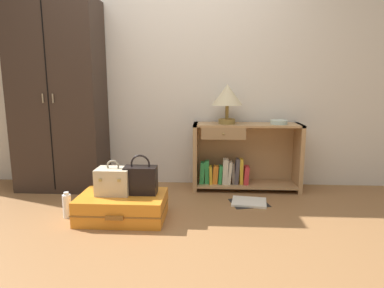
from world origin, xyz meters
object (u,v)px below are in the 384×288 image
at_px(table_lamp, 227,97).
at_px(handbag, 141,179).
at_px(wardrobe, 59,97).
at_px(bottle, 67,206).
at_px(bookshelf, 241,158).
at_px(open_book_on_floor, 249,202).
at_px(suitcase_large, 122,207).
at_px(bowl, 279,122).
at_px(train_case, 114,181).

xyz_separation_m(table_lamp, handbag, (-0.74, -0.79, -0.65)).
distance_m(wardrobe, bottle, 1.23).
xyz_separation_m(bookshelf, handbag, (-0.90, -0.82, -0.01)).
bearing_deg(wardrobe, bottle, -64.83).
relative_size(bookshelf, open_book_on_floor, 2.85).
bearing_deg(suitcase_large, handbag, 15.84).
distance_m(suitcase_large, bottle, 0.47).
xyz_separation_m(table_lamp, bowl, (0.53, 0.01, -0.26)).
height_order(handbag, open_book_on_floor, handbag).
bearing_deg(wardrobe, suitcase_large, -43.30).
xyz_separation_m(train_case, bottle, (-0.40, -0.03, -0.21)).
relative_size(bowl, suitcase_large, 0.25).
distance_m(table_lamp, open_book_on_floor, 1.07).
distance_m(table_lamp, train_case, 1.42).
height_order(wardrobe, suitcase_large, wardrobe).
xyz_separation_m(suitcase_large, open_book_on_floor, (1.09, 0.42, -0.10)).
distance_m(table_lamp, handbag, 1.26).
relative_size(wardrobe, suitcase_large, 2.72).
distance_m(bottle, open_book_on_floor, 1.62).
xyz_separation_m(bookshelf, suitcase_large, (-1.05, -0.86, -0.23)).
bearing_deg(train_case, table_lamp, 39.83).
bearing_deg(wardrobe, table_lamp, 1.07).
height_order(bookshelf, bowl, bowl).
bearing_deg(bowl, open_book_on_floor, -127.88).
bearing_deg(bowl, suitcase_large, -149.30).
xyz_separation_m(bookshelf, table_lamp, (-0.16, -0.04, 0.64)).
distance_m(bookshelf, bowl, 0.53).
relative_size(wardrobe, bottle, 8.77).
distance_m(wardrobe, bookshelf, 2.00).
bearing_deg(table_lamp, bookshelf, 12.59).
xyz_separation_m(suitcase_large, handbag, (0.15, 0.04, 0.22)).
bearing_deg(bookshelf, bowl, -3.60).
bearing_deg(wardrobe, train_case, -44.94).
distance_m(suitcase_large, handbag, 0.27).
distance_m(wardrobe, train_case, 1.27).
xyz_separation_m(wardrobe, suitcase_large, (0.84, -0.80, -0.86)).
xyz_separation_m(handbag, bottle, (-0.62, -0.04, -0.22)).
xyz_separation_m(wardrobe, table_lamp, (1.73, 0.03, 0.01)).
distance_m(bookshelf, open_book_on_floor, 0.55).
distance_m(train_case, bottle, 0.45).
bearing_deg(bowl, wardrobe, -178.86).
height_order(table_lamp, handbag, table_lamp).
distance_m(wardrobe, open_book_on_floor, 2.19).
xyz_separation_m(wardrobe, bowl, (2.26, 0.05, -0.25)).
height_order(bookshelf, train_case, bookshelf).
relative_size(table_lamp, bowl, 2.28).
bearing_deg(open_book_on_floor, train_case, -161.17).
bearing_deg(bottle, bookshelf, 29.71).
distance_m(bookshelf, suitcase_large, 1.38).
relative_size(wardrobe, table_lamp, 4.84).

